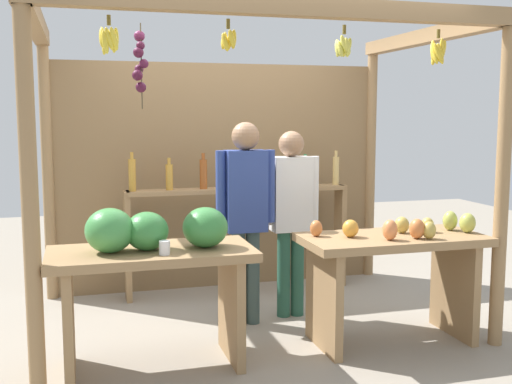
% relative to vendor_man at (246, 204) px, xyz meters
% --- Properties ---
extents(ground_plane, '(12.00, 12.00, 0.00)m').
position_rel_vendor_man_xyz_m(ground_plane, '(0.06, 0.11, -0.97)').
color(ground_plane, gray).
rests_on(ground_plane, ground).
extents(market_stall, '(3.31, 2.22, 2.41)m').
position_rel_vendor_man_xyz_m(market_stall, '(0.06, 0.60, 0.43)').
color(market_stall, '#99754C').
rests_on(market_stall, ground).
extents(fruit_counter_left, '(1.34, 0.64, 1.09)m').
position_rel_vendor_man_xyz_m(fruit_counter_left, '(-0.81, -0.68, -0.25)').
color(fruit_counter_left, '#99754C').
rests_on(fruit_counter_left, ground).
extents(fruit_counter_right, '(1.34, 0.64, 0.95)m').
position_rel_vendor_man_xyz_m(fruit_counter_right, '(0.95, -0.68, -0.37)').
color(fruit_counter_right, '#99754C').
rests_on(fruit_counter_right, ground).
extents(bottle_shelf_unit, '(2.12, 0.22, 1.35)m').
position_rel_vendor_man_xyz_m(bottle_shelf_unit, '(0.17, 0.90, -0.17)').
color(bottle_shelf_unit, '#99754C').
rests_on(bottle_shelf_unit, ground).
extents(vendor_man, '(0.48, 0.22, 1.62)m').
position_rel_vendor_man_xyz_m(vendor_man, '(0.00, 0.00, 0.00)').
color(vendor_man, '#384D4B').
rests_on(vendor_man, ground).
extents(vendor_woman, '(0.48, 0.21, 1.55)m').
position_rel_vendor_man_xyz_m(vendor_woman, '(0.41, 0.09, -0.05)').
color(vendor_woman, '#285944').
rests_on(vendor_woman, ground).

